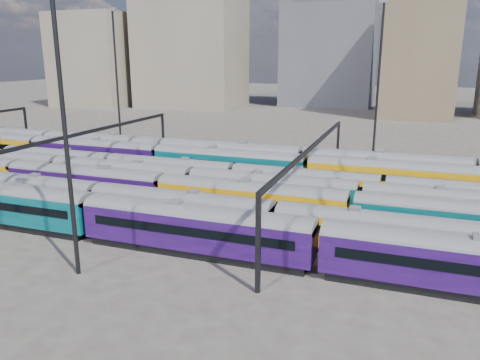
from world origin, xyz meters
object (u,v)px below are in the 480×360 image
(rake_1, at_px, (385,230))
(mast_2, at_px, (62,104))
(rake_0, at_px, (195,224))
(rake_2, at_px, (162,188))

(rake_1, xyz_separation_m, mast_2, (-23.64, -12.00, 11.37))
(rake_1, bearing_deg, mast_2, -153.09)
(rake_0, relative_size, rake_1, 1.11)
(rake_0, height_order, rake_2, rake_0)
(rake_0, bearing_deg, rake_2, 131.62)
(rake_1, relative_size, rake_2, 0.78)
(rake_2, bearing_deg, mast_2, -85.31)
(rake_1, distance_m, mast_2, 28.85)
(rake_2, xyz_separation_m, mast_2, (1.40, -17.00, 11.20))
(rake_1, relative_size, mast_2, 3.92)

